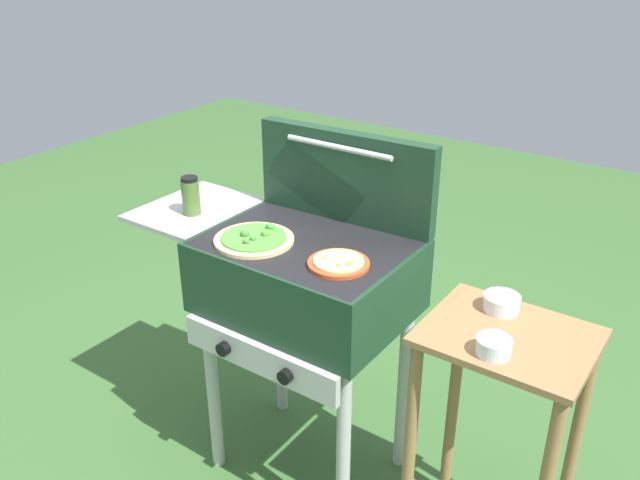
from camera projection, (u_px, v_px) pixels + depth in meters
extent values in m
plane|color=#38602D|center=(309.00, 462.00, 2.45)|extent=(8.00, 8.00, 0.00)
cube|color=#193823|center=(307.00, 276.00, 2.12)|extent=(0.64, 0.48, 0.24)
cube|color=black|center=(307.00, 243.00, 2.06)|extent=(0.61, 0.46, 0.01)
cube|color=#B0B0B0|center=(195.00, 210.00, 2.32)|extent=(0.32, 0.41, 0.02)
cube|color=#B0B0B0|center=(198.00, 238.00, 2.36)|extent=(0.02, 0.02, 0.24)
cube|color=#B0B0B0|center=(258.00, 358.00, 2.00)|extent=(0.58, 0.02, 0.10)
cylinder|color=black|center=(223.00, 349.00, 2.05)|extent=(0.04, 0.02, 0.04)
cylinder|color=black|center=(285.00, 377.00, 1.92)|extent=(0.04, 0.02, 0.04)
cylinder|color=#B0B0B0|center=(213.00, 390.00, 2.31)|extent=(0.04, 0.04, 0.66)
cylinder|color=#B0B0B0|center=(343.00, 454.00, 2.03)|extent=(0.04, 0.04, 0.66)
cylinder|color=#B0B0B0|center=(281.00, 339.00, 2.59)|extent=(0.04, 0.04, 0.66)
cylinder|color=#B0B0B0|center=(403.00, 389.00, 2.31)|extent=(0.04, 0.04, 0.66)
cube|color=#193823|center=(345.00, 176.00, 2.16)|extent=(0.63, 0.08, 0.30)
cylinder|color=#B7B7BC|center=(338.00, 147.00, 2.08)|extent=(0.38, 0.02, 0.02)
cylinder|color=#E0C17F|center=(254.00, 240.00, 2.06)|extent=(0.25, 0.25, 0.01)
cylinder|color=#4C8C38|center=(254.00, 237.00, 2.06)|extent=(0.20, 0.20, 0.01)
sphere|color=#509B2F|center=(266.00, 234.00, 2.06)|extent=(0.03, 0.03, 0.03)
sphere|color=#448D38|center=(253.00, 238.00, 2.03)|extent=(0.02, 0.02, 0.02)
sphere|color=green|center=(272.00, 227.00, 2.11)|extent=(0.02, 0.02, 0.02)
sphere|color=#447B3A|center=(270.00, 227.00, 2.11)|extent=(0.02, 0.02, 0.02)
sphere|color=#467035|center=(245.00, 234.00, 2.06)|extent=(0.03, 0.03, 0.03)
sphere|color=#4F6B2C|center=(246.00, 242.00, 2.01)|extent=(0.02, 0.02, 0.02)
cylinder|color=#C64723|center=(339.00, 264.00, 1.92)|extent=(0.18, 0.18, 0.01)
cylinder|color=#EDD17A|center=(339.00, 261.00, 1.91)|extent=(0.15, 0.15, 0.01)
sphere|color=#E9C389|center=(327.00, 257.00, 1.92)|extent=(0.02, 0.02, 0.02)
sphere|color=#F2C46E|center=(340.00, 264.00, 1.88)|extent=(0.02, 0.02, 0.02)
sphere|color=#C0CE63|center=(350.00, 263.00, 1.89)|extent=(0.02, 0.02, 0.02)
cylinder|color=#4C6B2D|center=(191.00, 197.00, 2.24)|extent=(0.06, 0.06, 0.12)
cylinder|color=black|center=(189.00, 179.00, 2.21)|extent=(0.06, 0.06, 0.01)
cube|color=olive|center=(509.00, 337.00, 1.76)|extent=(0.44, 0.36, 0.02)
cylinder|color=olive|center=(409.00, 457.00, 1.93)|extent=(0.04, 0.04, 0.79)
cylinder|color=olive|center=(453.00, 402.00, 2.15)|extent=(0.04, 0.04, 0.79)
cylinder|color=olive|center=(573.00, 450.00, 1.95)|extent=(0.04, 0.04, 0.79)
cylinder|color=silver|center=(494.00, 346.00, 1.67)|extent=(0.09, 0.09, 0.04)
cylinder|color=#996B47|center=(493.00, 349.00, 1.67)|extent=(0.07, 0.07, 0.02)
cylinder|color=silver|center=(501.00, 303.00, 1.86)|extent=(0.10, 0.10, 0.04)
cylinder|color=maroon|center=(501.00, 305.00, 1.86)|extent=(0.08, 0.08, 0.02)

